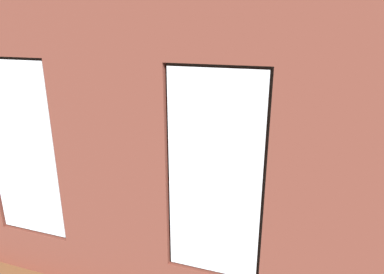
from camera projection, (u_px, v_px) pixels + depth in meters
ground_plane at (196, 188)px, 6.68m from camera, size 6.28×6.56×0.10m
brick_wall_with_windows at (111, 163)px, 3.55m from camera, size 5.68×0.30×3.27m
white_wall_right at (61, 95)px, 6.82m from camera, size 0.10×5.56×3.27m
couch_by_window at (102, 226)px, 4.74m from camera, size 2.03×0.87×0.80m
couch_left at (314, 184)px, 5.98m from camera, size 1.00×1.96×0.80m
coffee_table at (208, 163)px, 6.75m from camera, size 1.26×0.86×0.43m
cup_ceramic at (208, 158)px, 6.72m from camera, size 0.09×0.09×0.10m
candle_jar at (202, 155)px, 6.86m from camera, size 0.08×0.08×0.12m
table_plant_small at (227, 155)px, 6.73m from camera, size 0.12×0.12×0.20m
remote_gray at (187, 160)px, 6.73m from camera, size 0.18×0.11×0.02m
remote_silver at (211, 163)px, 6.59m from camera, size 0.17×0.06×0.02m
media_console at (89, 156)px, 7.42m from camera, size 1.05×0.42×0.55m
tv_flatscreen at (86, 126)px, 7.22m from camera, size 1.08×0.20×0.76m
papasan_chair at (230, 134)px, 8.35m from camera, size 1.00×1.00×0.66m
potted_plant_corner_near_left at (323, 130)px, 7.81m from camera, size 0.99×0.96×1.27m
potted_plant_between_couches at (205, 207)px, 4.17m from camera, size 1.03×0.99×1.41m
potted_plant_by_left_couch at (295, 150)px, 7.34m from camera, size 0.45×0.45×0.63m
potted_plant_foreground_right at (145, 119)px, 9.16m from camera, size 0.98×1.06×1.19m
potted_plant_near_tv at (81, 163)px, 6.28m from camera, size 0.80×0.91×1.11m
potted_plant_corner_far_left at (337, 235)px, 3.57m from camera, size 0.82×0.95×1.40m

